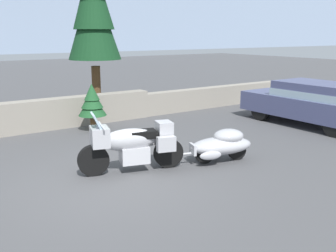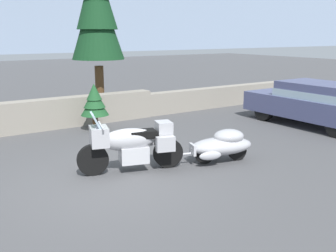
# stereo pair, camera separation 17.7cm
# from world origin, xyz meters

# --- Properties ---
(ground_plane) EXTENTS (80.00, 80.00, 0.00)m
(ground_plane) POSITION_xyz_m (0.00, 0.00, 0.00)
(ground_plane) COLOR #4C4C4F
(stone_guard_wall) EXTENTS (24.00, 0.51, 0.95)m
(stone_guard_wall) POSITION_xyz_m (-0.32, 5.16, 0.45)
(stone_guard_wall) COLOR gray
(stone_guard_wall) RESTS_ON ground
(touring_motorcycle) EXTENTS (2.25, 1.13, 1.33)m
(touring_motorcycle) POSITION_xyz_m (0.69, 0.29, 0.62)
(touring_motorcycle) COLOR black
(touring_motorcycle) RESTS_ON ground
(car_shaped_trailer) EXTENTS (2.21, 1.10, 0.76)m
(car_shaped_trailer) POSITION_xyz_m (2.74, -0.31, 0.41)
(car_shaped_trailer) COLOR black
(car_shaped_trailer) RESTS_ON ground
(sedan_at_right_edge) EXTENTS (1.83, 4.50, 1.41)m
(sedan_at_right_edge) POSITION_xyz_m (7.71, 0.79, 0.77)
(sedan_at_right_edge) COLOR black
(sedan_at_right_edge) RESTS_ON ground
(pine_tree_tall) EXTENTS (1.84, 1.84, 6.22)m
(pine_tree_tall) POSITION_xyz_m (2.66, 6.23, 3.89)
(pine_tree_tall) COLOR brown
(pine_tree_tall) RESTS_ON ground
(pine_sapling_near) EXTENTS (0.86, 0.86, 1.45)m
(pine_sapling_near) POSITION_xyz_m (1.58, 4.22, 0.90)
(pine_sapling_near) COLOR brown
(pine_sapling_near) RESTS_ON ground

